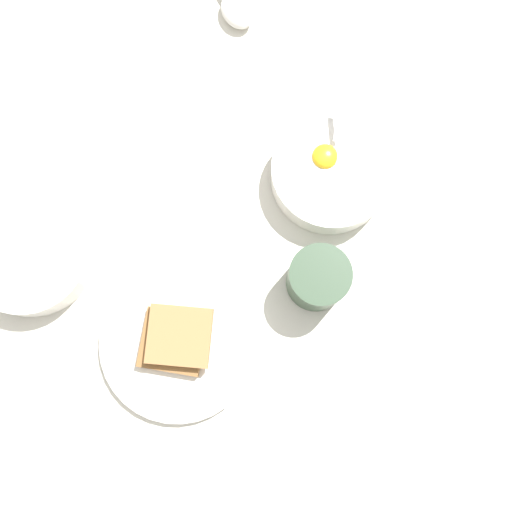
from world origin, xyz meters
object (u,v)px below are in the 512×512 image
at_px(toast_sandwich, 176,339).
at_px(toast_plate, 179,342).
at_px(egg_bowl, 331,172).
at_px(congee_bowl, 30,254).
at_px(soup_spoon, 231,3).
at_px(drinking_cup, 318,278).

bearing_deg(toast_sandwich, toast_plate, 2.68).
relative_size(toast_plate, toast_sandwich, 1.82).
height_order(egg_bowl, congee_bowl, egg_bowl).
distance_m(soup_spoon, congee_bowl, 0.47).
xyz_separation_m(congee_bowl, drinking_cup, (0.14, 0.37, 0.02)).
xyz_separation_m(soup_spoon, congee_bowl, (0.30, -0.36, 0.01)).
bearing_deg(toast_sandwich, soup_spoon, 157.12).
xyz_separation_m(toast_plate, congee_bowl, (-0.17, -0.17, 0.02)).
height_order(toast_plate, drinking_cup, drinking_cup).
bearing_deg(toast_plate, soup_spoon, 157.31).
xyz_separation_m(toast_sandwich, drinking_cup, (-0.03, 0.20, 0.01)).
xyz_separation_m(toast_sandwich, soup_spoon, (-0.46, 0.19, -0.02)).
height_order(egg_bowl, toast_plate, egg_bowl).
relative_size(soup_spoon, congee_bowl, 0.97).
bearing_deg(soup_spoon, toast_sandwich, -22.88).
relative_size(egg_bowl, toast_sandwich, 1.42).
relative_size(toast_sandwich, soup_spoon, 0.72).
bearing_deg(egg_bowl, congee_bowl, -89.49).
xyz_separation_m(egg_bowl, toast_sandwich, (0.17, -0.26, 0.00)).
xyz_separation_m(egg_bowl, toast_plate, (0.17, -0.26, -0.02)).
distance_m(egg_bowl, drinking_cup, 0.15).
distance_m(congee_bowl, drinking_cup, 0.39).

